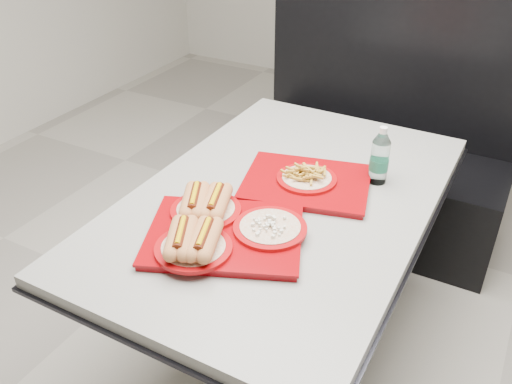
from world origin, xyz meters
The scene contains 6 objects.
ground centered at (0.00, 0.00, 0.00)m, with size 6.00×6.00×0.00m, color #A09B90.
diner_table centered at (0.00, 0.00, 0.58)m, with size 0.92×1.42×0.75m.
booth_bench centered at (0.00, 1.09, 0.40)m, with size 1.30×0.57×1.35m.
tray_near centered at (-0.06, -0.30, 0.79)m, with size 0.54×0.49×0.10m.
tray_far centered at (0.04, 0.09, 0.77)m, with size 0.48×0.41×0.08m.
water_bottle centered at (0.24, 0.23, 0.84)m, with size 0.06×0.06×0.20m.
Camera 1 is at (0.64, -1.35, 1.70)m, focal length 38.00 mm.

